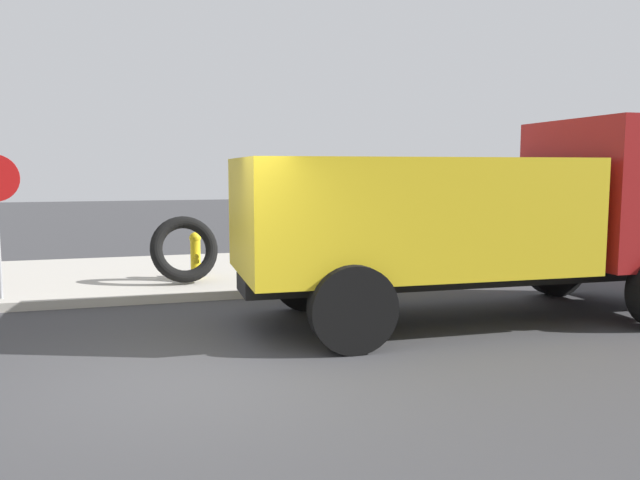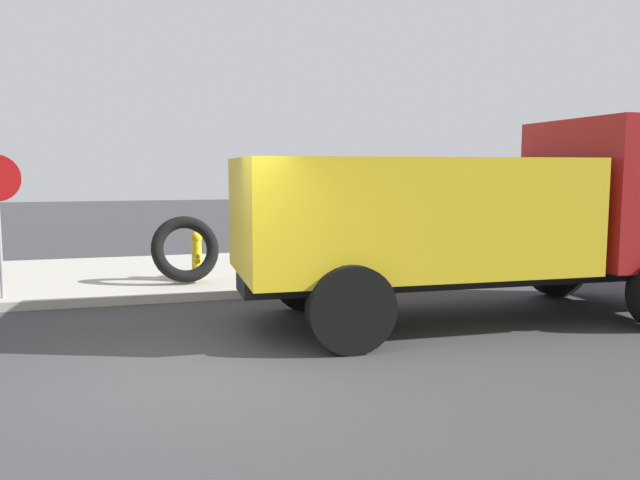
# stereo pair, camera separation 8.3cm
# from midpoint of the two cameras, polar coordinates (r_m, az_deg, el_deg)

# --- Properties ---
(ground_plane) EXTENTS (80.00, 80.00, 0.00)m
(ground_plane) POSITION_cam_midpoint_polar(r_m,az_deg,el_deg) (7.18, -11.53, -12.00)
(ground_plane) COLOR #38383A
(sidewalk_curb) EXTENTS (36.00, 5.00, 0.15)m
(sidewalk_curb) POSITION_cam_midpoint_polar(r_m,az_deg,el_deg) (13.49, -13.59, -3.05)
(sidewalk_curb) COLOR #ADA89E
(sidewalk_curb) RESTS_ON ground
(fire_hydrant) EXTENTS (0.22, 0.50, 0.90)m
(fire_hydrant) POSITION_cam_midpoint_polar(r_m,az_deg,el_deg) (12.41, -10.83, -1.21)
(fire_hydrant) COLOR yellow
(fire_hydrant) RESTS_ON sidewalk_curb
(loose_tire) EXTENTS (1.32, 0.77, 1.26)m
(loose_tire) POSITION_cam_midpoint_polar(r_m,az_deg,el_deg) (11.95, -11.80, -0.80)
(loose_tire) COLOR black
(loose_tire) RESTS_ON sidewalk_curb
(dump_truck_yellow) EXTENTS (7.06, 2.94, 3.00)m
(dump_truck_yellow) POSITION_cam_midpoint_polar(r_m,az_deg,el_deg) (9.78, 15.00, 2.43)
(dump_truck_yellow) COLOR gold
(dump_truck_yellow) RESTS_ON ground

